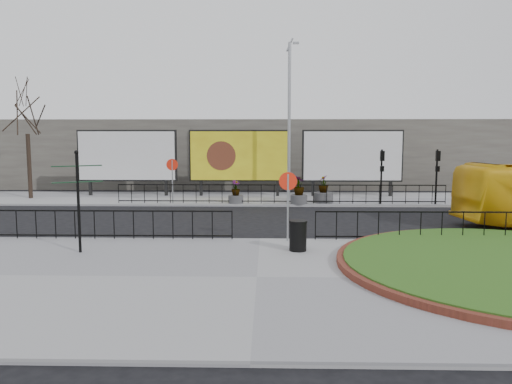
{
  "coord_description": "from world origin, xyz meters",
  "views": [
    {
      "loc": [
        0.29,
        -17.97,
        3.88
      ],
      "look_at": [
        -0.18,
        1.37,
        1.68
      ],
      "focal_mm": 35.0,
      "sensor_mm": 36.0,
      "label": 1
    }
  ],
  "objects_px": {
    "planter_a": "(236,195)",
    "planter_b": "(299,193)",
    "fingerpost_sign": "(78,191)",
    "billboard_mid": "(239,156)",
    "lamp_post": "(289,119)",
    "litter_bin": "(298,235)",
    "planter_c": "(323,193)"
  },
  "relations": [
    {
      "from": "litter_bin",
      "to": "planter_c",
      "type": "relative_size",
      "value": 0.65
    },
    {
      "from": "billboard_mid",
      "to": "fingerpost_sign",
      "type": "relative_size",
      "value": 1.88
    },
    {
      "from": "billboard_mid",
      "to": "lamp_post",
      "type": "distance_m",
      "value": 4.23
    },
    {
      "from": "billboard_mid",
      "to": "fingerpost_sign",
      "type": "xyz_separation_m",
      "value": [
        -4.28,
        -15.28,
        -0.49
      ]
    },
    {
      "from": "fingerpost_sign",
      "to": "planter_a",
      "type": "relative_size",
      "value": 2.55
    },
    {
      "from": "planter_b",
      "to": "billboard_mid",
      "type": "bearing_deg",
      "value": 134.42
    },
    {
      "from": "billboard_mid",
      "to": "lamp_post",
      "type": "relative_size",
      "value": 0.67
    },
    {
      "from": "billboard_mid",
      "to": "planter_a",
      "type": "bearing_deg",
      "value": -90.0
    },
    {
      "from": "fingerpost_sign",
      "to": "litter_bin",
      "type": "height_order",
      "value": "fingerpost_sign"
    },
    {
      "from": "lamp_post",
      "to": "planter_b",
      "type": "relative_size",
      "value": 5.94
    },
    {
      "from": "fingerpost_sign",
      "to": "planter_b",
      "type": "xyz_separation_m",
      "value": [
        7.78,
        11.71,
        -1.37
      ]
    },
    {
      "from": "fingerpost_sign",
      "to": "planter_c",
      "type": "xyz_separation_m",
      "value": [
        9.18,
        12.22,
        -1.48
      ]
    },
    {
      "from": "litter_bin",
      "to": "planter_a",
      "type": "bearing_deg",
      "value": 103.66
    },
    {
      "from": "planter_b",
      "to": "planter_c",
      "type": "relative_size",
      "value": 1.01
    },
    {
      "from": "litter_bin",
      "to": "planter_c",
      "type": "height_order",
      "value": "planter_c"
    },
    {
      "from": "billboard_mid",
      "to": "litter_bin",
      "type": "distance_m",
      "value": 15.27
    },
    {
      "from": "fingerpost_sign",
      "to": "litter_bin",
      "type": "relative_size",
      "value": 3.29
    },
    {
      "from": "lamp_post",
      "to": "planter_b",
      "type": "height_order",
      "value": "lamp_post"
    },
    {
      "from": "fingerpost_sign",
      "to": "planter_c",
      "type": "relative_size",
      "value": 2.14
    },
    {
      "from": "litter_bin",
      "to": "planter_c",
      "type": "distance_m",
      "value": 12.01
    },
    {
      "from": "planter_a",
      "to": "lamp_post",
      "type": "bearing_deg",
      "value": 26.28
    },
    {
      "from": "billboard_mid",
      "to": "planter_b",
      "type": "height_order",
      "value": "billboard_mid"
    },
    {
      "from": "lamp_post",
      "to": "planter_b",
      "type": "xyz_separation_m",
      "value": [
        0.49,
        -1.6,
        -4.09
      ]
    },
    {
      "from": "billboard_mid",
      "to": "planter_c",
      "type": "relative_size",
      "value": 4.03
    },
    {
      "from": "planter_b",
      "to": "planter_a",
      "type": "bearing_deg",
      "value": 178.11
    },
    {
      "from": "billboard_mid",
      "to": "litter_bin",
      "type": "relative_size",
      "value": 6.19
    },
    {
      "from": "litter_bin",
      "to": "planter_c",
      "type": "bearing_deg",
      "value": 79.79
    },
    {
      "from": "billboard_mid",
      "to": "fingerpost_sign",
      "type": "distance_m",
      "value": 15.87
    },
    {
      "from": "planter_b",
      "to": "litter_bin",
      "type": "bearing_deg",
      "value": -93.66
    },
    {
      "from": "billboard_mid",
      "to": "planter_a",
      "type": "relative_size",
      "value": 4.81
    },
    {
      "from": "lamp_post",
      "to": "planter_c",
      "type": "height_order",
      "value": "lamp_post"
    },
    {
      "from": "planter_a",
      "to": "planter_b",
      "type": "relative_size",
      "value": 0.83
    }
  ]
}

